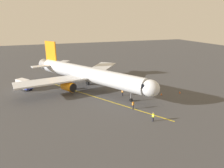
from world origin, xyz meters
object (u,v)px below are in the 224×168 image
at_px(ground_crew_wing_walker, 133,105).
at_px(safety_cone_nose_right, 161,94).
at_px(box_truck_near_nose, 24,84).
at_px(safety_cone_nose_left, 180,92).
at_px(ground_crew_marshaller, 153,117).
at_px(ground_crew_loader, 122,92).
at_px(airplane, 87,74).

bearing_deg(ground_crew_wing_walker, safety_cone_nose_right, -152.91).
distance_m(box_truck_near_nose, safety_cone_nose_left, 40.18).
relative_size(ground_crew_marshaller, safety_cone_nose_right, 3.11).
height_order(ground_crew_marshaller, ground_crew_loader, same).
relative_size(ground_crew_wing_walker, safety_cone_nose_left, 3.11).
height_order(ground_crew_marshaller, ground_crew_wing_walker, same).
height_order(ground_crew_loader, safety_cone_nose_right, ground_crew_loader).
height_order(airplane, box_truck_near_nose, airplane).
distance_m(ground_crew_wing_walker, safety_cone_nose_right, 11.34).
bearing_deg(ground_crew_loader, airplane, -49.60).
height_order(ground_crew_wing_walker, box_truck_near_nose, box_truck_near_nose).
height_order(airplane, safety_cone_nose_left, airplane).
relative_size(ground_crew_wing_walker, safety_cone_nose_right, 3.11).
relative_size(ground_crew_wing_walker, box_truck_near_nose, 0.35).
height_order(ground_crew_marshaller, box_truck_near_nose, box_truck_near_nose).
distance_m(airplane, ground_crew_loader, 10.73).
xyz_separation_m(airplane, ground_crew_marshaller, (-6.73, 21.93, -3.12)).
height_order(box_truck_near_nose, safety_cone_nose_right, box_truck_near_nose).
relative_size(airplane, safety_cone_nose_right, 66.04).
height_order(ground_crew_wing_walker, ground_crew_loader, same).
distance_m(airplane, safety_cone_nose_right, 19.38).
relative_size(ground_crew_marshaller, ground_crew_loader, 1.00).
bearing_deg(ground_crew_marshaller, safety_cone_nose_right, -128.69).
height_order(airplane, ground_crew_marshaller, airplane).
bearing_deg(box_truck_near_nose, ground_crew_loader, 149.41).
xyz_separation_m(box_truck_near_nose, safety_cone_nose_left, (-36.59, 16.56, -1.11)).
xyz_separation_m(airplane, ground_crew_loader, (-6.66, 7.82, -3.12)).
bearing_deg(safety_cone_nose_right, ground_crew_loader, -17.35).
xyz_separation_m(ground_crew_marshaller, ground_crew_loader, (0.07, -14.11, 0.00)).
bearing_deg(box_truck_near_nose, safety_cone_nose_right, 152.95).
bearing_deg(box_truck_near_nose, ground_crew_marshaller, 129.40).
height_order(ground_crew_loader, box_truck_near_nose, box_truck_near_nose).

